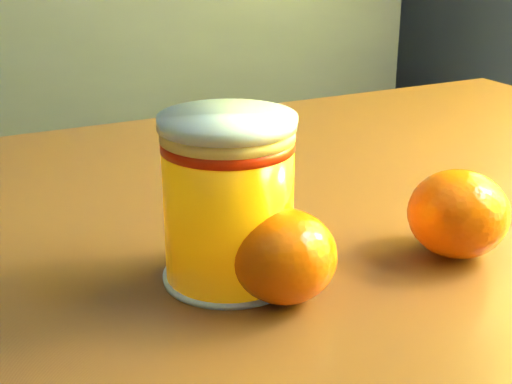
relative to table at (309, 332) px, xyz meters
name	(u,v)px	position (x,y,z in m)	size (l,w,h in m)	color
table	(309,332)	(0.00, 0.00, 0.00)	(1.16, 0.89, 0.80)	brown
juice_glass	(228,200)	(-0.09, -0.07, 0.16)	(0.09, 0.09, 0.11)	#FF8E05
orange_front	(284,256)	(-0.06, -0.11, 0.13)	(0.07, 0.07, 0.06)	#E75404
orange_back	(458,214)	(0.08, -0.08, 0.13)	(0.07, 0.07, 0.06)	#E75404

